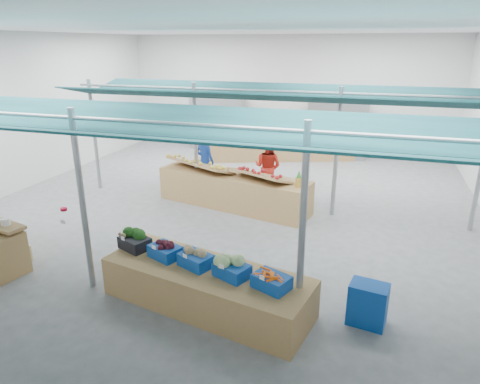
{
  "coord_description": "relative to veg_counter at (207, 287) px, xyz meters",
  "views": [
    {
      "loc": [
        3.3,
        -9.26,
        3.89
      ],
      "look_at": [
        0.85,
        -1.6,
        1.08
      ],
      "focal_mm": 32.0,
      "sensor_mm": 36.0,
      "label": 1
    }
  ],
  "objects": [
    {
      "name": "floor",
      "position": [
        -1.05,
        3.94,
        -0.32
      ],
      "size": [
        13.0,
        13.0,
        0.0
      ],
      "primitive_type": "plane",
      "color": "#5F5F61",
      "rests_on": "ground"
    },
    {
      "name": "hall",
      "position": [
        -1.05,
        5.37,
        2.33
      ],
      "size": [
        13.0,
        13.0,
        13.0
      ],
      "color": "silver",
      "rests_on": "ground"
    },
    {
      "name": "pole_grid",
      "position": [
        -0.3,
        2.19,
        1.49
      ],
      "size": [
        10.0,
        4.6,
        3.0
      ],
      "color": "gray",
      "rests_on": "floor"
    },
    {
      "name": "awnings",
      "position": [
        -0.3,
        2.19,
        2.46
      ],
      "size": [
        9.5,
        7.08,
        0.3
      ],
      "color": "black",
      "rests_on": "pole_grid"
    },
    {
      "name": "back_shelving_left",
      "position": [
        -3.55,
        9.94,
        0.68
      ],
      "size": [
        2.0,
        0.5,
        2.0
      ],
      "primitive_type": "cube",
      "color": "#B23F33",
      "rests_on": "floor"
    },
    {
      "name": "back_shelving_right",
      "position": [
        0.95,
        9.94,
        0.68
      ],
      "size": [
        2.0,
        0.5,
        2.0
      ],
      "primitive_type": "cube",
      "color": "#B23F33",
      "rests_on": "floor"
    },
    {
      "name": "veg_counter",
      "position": [
        0.0,
        0.0,
        0.0
      ],
      "size": [
        3.44,
        1.72,
        0.64
      ],
      "primitive_type": "cube",
      "rotation": [
        0.0,
        0.0,
        -0.2
      ],
      "color": "olive",
      "rests_on": "floor"
    },
    {
      "name": "fruit_counter",
      "position": [
        -0.98,
        4.21,
        0.1
      ],
      "size": [
        4.03,
        1.77,
        0.84
      ],
      "primitive_type": "cube",
      "rotation": [
        0.0,
        0.0,
        -0.22
      ],
      "color": "olive",
      "rests_on": "floor"
    },
    {
      "name": "far_counter",
      "position": [
        -0.87,
        9.18,
        0.13
      ],
      "size": [
        5.08,
        2.66,
        0.91
      ],
      "primitive_type": "cube",
      "rotation": [
        0.0,
        0.0,
        0.35
      ],
      "color": "olive",
      "rests_on": "floor"
    },
    {
      "name": "crate_stack",
      "position": [
        2.39,
        0.29,
        0.0
      ],
      "size": [
        0.59,
        0.46,
        0.64
      ],
      "primitive_type": "cube",
      "rotation": [
        0.0,
        0.0,
        -0.16
      ],
      "color": "#0D4097",
      "rests_on": "floor"
    },
    {
      "name": "vendor_left",
      "position": [
        -2.18,
        5.31,
        0.46
      ],
      "size": [
        0.64,
        0.49,
        1.57
      ],
      "primitive_type": "imported",
      "rotation": [
        0.0,
        0.0,
        2.92
      ],
      "color": "navy",
      "rests_on": "floor"
    },
    {
      "name": "vendor_right",
      "position": [
        -0.38,
        5.31,
        0.46
      ],
      "size": [
        0.87,
        0.75,
        1.57
      ],
      "primitive_type": "imported",
      "rotation": [
        0.0,
        0.0,
        2.92
      ],
      "color": "red",
      "rests_on": "floor"
    },
    {
      "name": "crate_broccoli",
      "position": [
        -1.39,
        0.28,
        0.48
      ],
      "size": [
        0.6,
        0.52,
        0.35
      ],
      "rotation": [
        0.0,
        0.0,
        -0.4
      ],
      "color": "black",
      "rests_on": "veg_counter"
    },
    {
      "name": "crate_beets",
      "position": [
        -0.76,
        0.15,
        0.45
      ],
      "size": [
        0.6,
        0.52,
        0.29
      ],
      "rotation": [
        0.0,
        0.0,
        -0.4
      ],
      "color": "#0D4097",
      "rests_on": "veg_counter"
    },
    {
      "name": "crate_celeriac",
      "position": [
        -0.18,
        0.04,
        0.46
      ],
      "size": [
        0.6,
        0.52,
        0.31
      ],
      "rotation": [
        0.0,
        0.0,
        -0.4
      ],
      "color": "#0D4097",
      "rests_on": "veg_counter"
    },
    {
      "name": "crate_cabbage",
      "position": [
        0.45,
        -0.09,
        0.48
      ],
      "size": [
        0.6,
        0.52,
        0.35
      ],
      "rotation": [
        0.0,
        0.0,
        -0.4
      ],
      "color": "#0D4097",
      "rests_on": "veg_counter"
    },
    {
      "name": "crate_carrots",
      "position": [
        1.08,
        -0.22,
        0.43
      ],
      "size": [
        0.6,
        0.52,
        0.29
      ],
      "rotation": [
        0.0,
        0.0,
        -0.4
      ],
      "color": "#0D4097",
      "rests_on": "veg_counter"
    },
    {
      "name": "sparrow",
      "position": [
        -1.55,
        0.19,
        0.57
      ],
      "size": [
        0.12,
        0.09,
        0.11
      ],
      "rotation": [
        0.0,
        0.0,
        -0.4
      ],
      "color": "brown",
      "rests_on": "crate_broccoli"
    },
    {
      "name": "pole_ribbon",
      "position": [
        -2.89,
        0.44,
        0.76
      ],
      "size": [
        0.12,
        0.12,
        0.28
      ],
      "color": "red",
      "rests_on": "pole_grid"
    },
    {
      "name": "apple_heap_yellow",
      "position": [
        -1.91,
        4.32,
        0.69
      ],
      "size": [
        2.02,
        1.45,
        0.27
      ],
      "rotation": [
        0.0,
        0.0,
        -0.44
      ],
      "color": "#997247",
      "rests_on": "fruit_counter"
    },
    {
      "name": "apple_heap_red",
      "position": [
        -0.23,
        3.94,
        0.69
      ],
      "size": [
        1.66,
        1.28,
        0.27
      ],
      "rotation": [
        0.0,
        0.0,
        -0.44
      ],
      "color": "#997247",
      "rests_on": "fruit_counter"
    },
    {
      "name": "pineapple",
      "position": [
        0.73,
        3.73,
        0.7
      ],
      "size": [
        0.14,
        0.14,
        0.39
      ],
      "rotation": [
        0.0,
        0.0,
        -0.44
      ],
      "color": "#8C6019",
      "rests_on": "fruit_counter"
    }
  ]
}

